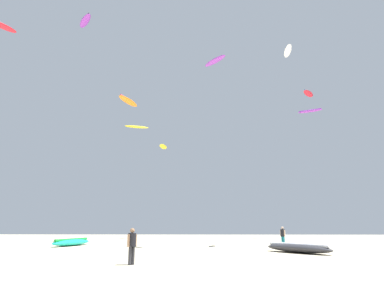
# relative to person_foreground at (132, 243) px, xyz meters

# --- Properties ---
(person_foreground) EXTENTS (0.39, 0.47, 1.69)m
(person_foreground) POSITION_rel_person_foreground_xyz_m (0.00, 0.00, 0.00)
(person_foreground) COLOR #2D2D33
(person_foreground) RESTS_ON ground
(person_midground) EXTENTS (0.39, 0.48, 1.72)m
(person_midground) POSITION_rel_person_foreground_xyz_m (10.58, 14.65, 0.02)
(person_midground) COLOR teal
(person_midground) RESTS_ON ground
(kite_grounded_near) EXTENTS (2.65, 5.67, 0.64)m
(kite_grounded_near) POSITION_rel_person_foreground_xyz_m (-8.55, 15.27, -0.67)
(kite_grounded_near) COLOR #19B29E
(kite_grounded_near) RESTS_ON ground
(kite_grounded_mid) EXTENTS (4.35, 5.22, 0.69)m
(kite_grounded_mid) POSITION_rel_person_foreground_xyz_m (9.88, 7.43, -0.68)
(kite_grounded_mid) COLOR #2D2D33
(kite_grounded_mid) RESTS_ON ground
(kite_aloft_0) EXTENTS (2.46, 2.85, 0.40)m
(kite_aloft_0) POSITION_rel_person_foreground_xyz_m (4.77, 13.58, 16.41)
(kite_aloft_0) COLOR purple
(kite_aloft_1) EXTENTS (1.19, 2.78, 0.49)m
(kite_aloft_1) POSITION_rel_person_foreground_xyz_m (12.20, 14.76, 18.02)
(kite_aloft_1) COLOR white
(kite_aloft_2) EXTENTS (1.27, 3.26, 0.48)m
(kite_aloft_2) POSITION_rel_person_foreground_xyz_m (-2.36, 33.65, 12.50)
(kite_aloft_2) COLOR yellow
(kite_aloft_3) EXTENTS (3.15, 2.13, 0.40)m
(kite_aloft_3) POSITION_rel_person_foreground_xyz_m (17.79, 26.24, 15.50)
(kite_aloft_3) COLOR purple
(kite_aloft_4) EXTENTS (2.41, 3.05, 0.48)m
(kite_aloft_4) POSITION_rel_person_foreground_xyz_m (-9.08, 15.60, 22.35)
(kite_aloft_4) COLOR purple
(kite_aloft_6) EXTENTS (3.65, 2.09, 0.67)m
(kite_aloft_6) POSITION_rel_person_foreground_xyz_m (-6.01, 30.83, 14.85)
(kite_aloft_6) COLOR yellow
(kite_aloft_7) EXTENTS (2.76, 3.20, 0.67)m
(kite_aloft_7) POSITION_rel_person_foreground_xyz_m (20.27, 33.76, 20.94)
(kite_aloft_7) COLOR red
(kite_aloft_8) EXTENTS (2.53, 3.26, 0.46)m
(kite_aloft_8) POSITION_rel_person_foreground_xyz_m (-19.03, 17.04, 22.81)
(kite_aloft_8) COLOR red
(kite_aloft_9) EXTENTS (2.37, 4.41, 0.53)m
(kite_aloft_9) POSITION_rel_person_foreground_xyz_m (-5.93, 24.23, 16.36)
(kite_aloft_9) COLOR orange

